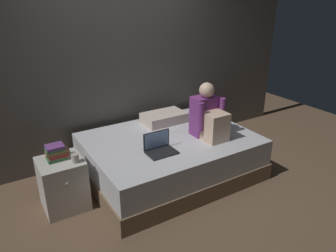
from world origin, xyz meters
The scene contains 9 objects.
ground_plane centered at (0.00, 0.00, 0.00)m, with size 8.00×8.00×0.00m, color brown.
wall_back centered at (0.00, 1.20, 1.35)m, with size 5.60×0.10×2.70m, color #605B56.
bed centered at (0.20, 0.30, 0.25)m, with size 2.00×1.50×0.52m.
nightstand centered at (-1.10, 0.33, 0.28)m, with size 0.44×0.46×0.55m.
person_sitting centered at (0.61, 0.08, 0.77)m, with size 0.39×0.44×0.66m.
laptop centered at (-0.10, 0.03, 0.57)m, with size 0.32×0.23×0.22m.
pillow centered at (0.39, 0.75, 0.58)m, with size 0.56×0.36×0.13m, color beige.
book_stack centered at (-1.11, 0.37, 0.63)m, with size 0.23×0.16×0.16m.
mug centered at (-0.97, 0.21, 0.60)m, with size 0.08×0.08×0.09m, color #BCB2A3.
Camera 1 is at (-1.65, -2.66, 2.13)m, focal length 33.99 mm.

